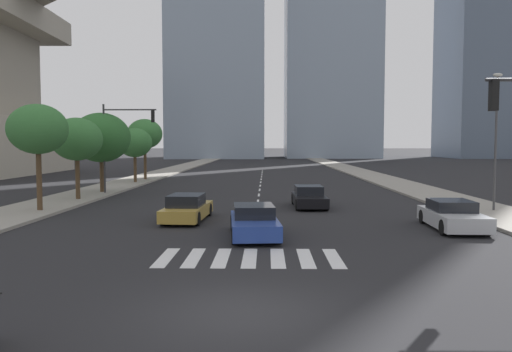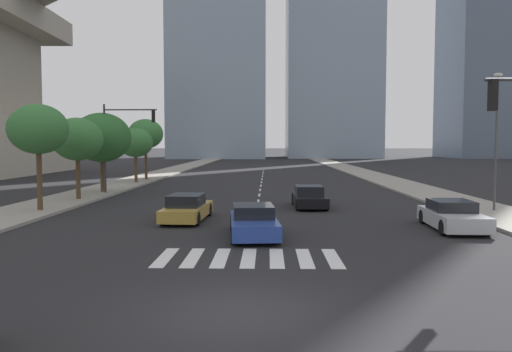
{
  "view_description": "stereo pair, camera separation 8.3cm",
  "coord_description": "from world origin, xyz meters",
  "views": [
    {
      "loc": [
        0.53,
        -10.76,
        3.66
      ],
      "look_at": [
        0.0,
        15.26,
        2.0
      ],
      "focal_mm": 35.45,
      "sensor_mm": 36.0,
      "label": 1
    },
    {
      "loc": [
        0.61,
        -10.76,
        3.66
      ],
      "look_at": [
        0.0,
        15.26,
        2.0
      ],
      "focal_mm": 35.45,
      "sensor_mm": 36.0,
      "label": 2
    }
  ],
  "objects": [
    {
      "name": "street_tree_fourth",
      "position": [
        -11.51,
        35.27,
        3.75
      ],
      "size": [
        3.14,
        3.14,
        4.95
      ],
      "color": "#4C3823",
      "rests_on": "sidewalk_west"
    },
    {
      "name": "lane_divider_center",
      "position": [
        0.0,
        33.26,
        0.0
      ],
      "size": [
        0.14,
        50.0,
        0.01
      ],
      "color": "silver",
      "rests_on": "ground"
    },
    {
      "name": "crosswalk_near",
      "position": [
        0.0,
        5.26,
        0.0
      ],
      "size": [
        5.85,
        2.82,
        0.01
      ],
      "color": "silver",
      "rests_on": "ground"
    },
    {
      "name": "street_tree_nearest",
      "position": [
        -11.51,
        15.68,
        4.41
      ],
      "size": [
        3.1,
        3.1,
        5.61
      ],
      "color": "#4C3823",
      "rests_on": "sidewalk_west"
    },
    {
      "name": "street_tree_third",
      "position": [
        -11.51,
        25.85,
        4.11
      ],
      "size": [
        4.23,
        4.23,
        5.77
      ],
      "color": "#4C3823",
      "rests_on": "sidewalk_west"
    },
    {
      "name": "street_tree_fifth",
      "position": [
        -11.51,
        39.13,
        4.62
      ],
      "size": [
        3.45,
        3.45,
        5.96
      ],
      "color": "#4C3823",
      "rests_on": "sidewalk_west"
    },
    {
      "name": "sedan_blue_2",
      "position": [
        0.05,
        9.06,
        0.57
      ],
      "size": [
        2.14,
        4.57,
        1.24
      ],
      "rotation": [
        0.0,
        0.0,
        -1.49
      ],
      "color": "navy",
      "rests_on": "ground"
    },
    {
      "name": "ground_plane",
      "position": [
        0.0,
        0.0,
        0.0
      ],
      "size": [
        800.0,
        800.0,
        0.0
      ],
      "primitive_type": "plane",
      "color": "#232326"
    },
    {
      "name": "street_tree_second",
      "position": [
        -11.51,
        21.13,
        3.94
      ],
      "size": [
        3.21,
        3.21,
        5.17
      ],
      "color": "#4C3823",
      "rests_on": "sidewalk_west"
    },
    {
      "name": "sedan_silver_1",
      "position": [
        8.53,
        10.94,
        0.58
      ],
      "size": [
        2.03,
        4.5,
        1.23
      ],
      "rotation": [
        0.0,
        0.0,
        -1.6
      ],
      "color": "#B7BABF",
      "rests_on": "ground"
    },
    {
      "name": "sedan_black_3",
      "position": [
        3.01,
        18.38,
        0.57
      ],
      "size": [
        1.87,
        4.43,
        1.23
      ],
      "rotation": [
        0.0,
        0.0,
        -1.55
      ],
      "color": "black",
      "rests_on": "ground"
    },
    {
      "name": "sidewalk_east",
      "position": [
        12.31,
        30.0,
        0.07
      ],
      "size": [
        4.0,
        260.0,
        0.15
      ],
      "primitive_type": "cube",
      "color": "gray",
      "rests_on": "ground"
    },
    {
      "name": "traffic_signal_far",
      "position": [
        -9.78,
        25.3,
        4.44
      ],
      "size": [
        4.09,
        0.28,
        6.34
      ],
      "color": "#333335",
      "rests_on": "sidewalk_west"
    },
    {
      "name": "sidewalk_west",
      "position": [
        -12.31,
        30.0,
        0.07
      ],
      "size": [
        4.0,
        260.0,
        0.15
      ],
      "primitive_type": "cube",
      "color": "gray",
      "rests_on": "ground"
    },
    {
      "name": "sedan_gold_0",
      "position": [
        -3.25,
        13.1,
        0.58
      ],
      "size": [
        1.98,
        4.69,
        1.27
      ],
      "rotation": [
        0.0,
        0.0,
        1.51
      ],
      "color": "#B28E38",
      "rests_on": "ground"
    },
    {
      "name": "street_lamp_east",
      "position": [
        12.61,
        16.12,
        4.34
      ],
      "size": [
        0.5,
        0.24,
        7.2
      ],
      "color": "#3F3F42",
      "rests_on": "sidewalk_east"
    }
  ]
}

